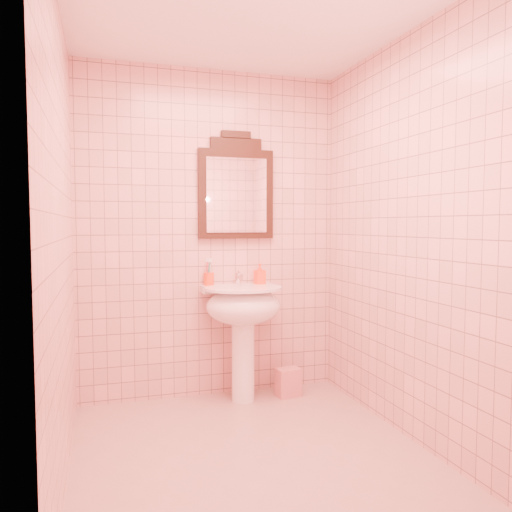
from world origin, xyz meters
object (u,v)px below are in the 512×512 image
object	(u,v)px
mirror	(236,189)
towel	(288,382)
soap_dispenser	(260,274)
toothbrush_cup	(209,279)
pedestal_sink	(243,314)

from	to	relation	value
mirror	towel	size ratio (longest dim) A/B	3.77
mirror	soap_dispenser	bearing A→B (deg)	-20.60
mirror	toothbrush_cup	bearing A→B (deg)	-175.13
mirror	toothbrush_cup	world-z (taller)	mirror
pedestal_sink	towel	bearing A→B (deg)	-0.78
mirror	towel	xyz separation A→B (m)	(0.36, -0.21, -1.49)
toothbrush_cup	pedestal_sink	bearing A→B (deg)	-39.41
toothbrush_cup	towel	xyz separation A→B (m)	(0.58, -0.19, -0.80)
pedestal_sink	toothbrush_cup	size ratio (longest dim) A/B	4.77
pedestal_sink	towel	distance (m)	0.66
pedestal_sink	towel	world-z (taller)	pedestal_sink
towel	pedestal_sink	bearing A→B (deg)	179.22
mirror	toothbrush_cup	xyz separation A→B (m)	(-0.22, -0.02, -0.69)
pedestal_sink	toothbrush_cup	xyz separation A→B (m)	(-0.22, 0.18, 0.25)
mirror	soap_dispenser	xyz separation A→B (m)	(0.17, -0.06, -0.66)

